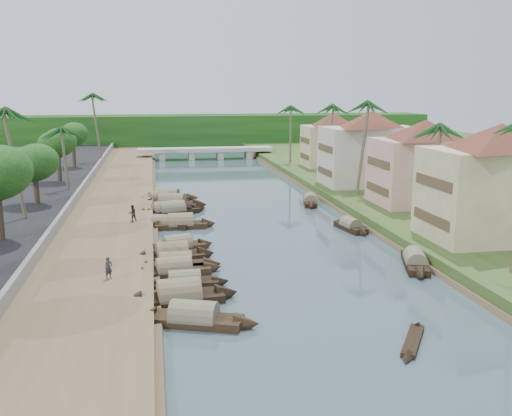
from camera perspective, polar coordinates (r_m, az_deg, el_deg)
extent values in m
plane|color=#3D525C|center=(50.22, 2.48, -4.73)|extent=(220.00, 220.00, 0.00)
cube|color=brown|center=(68.60, -14.45, -0.27)|extent=(10.00, 180.00, 0.80)
cube|color=#304A1D|center=(74.50, 13.45, 0.87)|extent=(16.00, 180.00, 1.20)
cube|color=black|center=(69.72, -21.44, -0.28)|extent=(8.00, 180.00, 1.40)
cube|color=slate|center=(68.87, -17.97, 0.38)|extent=(0.40, 180.00, 1.10)
cube|color=#153B10|center=(142.75, -5.94, 7.55)|extent=(120.00, 4.00, 8.00)
cube|color=#153B10|center=(147.72, -6.09, 7.69)|extent=(120.00, 4.00, 8.00)
cube|color=#153B10|center=(152.70, -6.23, 7.82)|extent=(120.00, 4.00, 8.00)
cube|color=#ABABA0|center=(120.08, -5.08, 5.84)|extent=(28.00, 4.00, 0.80)
cube|color=#ABABA0|center=(119.73, -9.38, 5.18)|extent=(1.20, 3.50, 1.80)
cube|color=#ABABA0|center=(119.97, -6.50, 5.27)|extent=(1.20, 3.50, 1.80)
cube|color=#ABABA0|center=(120.50, -3.64, 5.35)|extent=(1.20, 3.50, 1.80)
cube|color=#ABABA0|center=(121.32, -0.81, 5.42)|extent=(1.20, 3.50, 1.80)
cube|color=beige|center=(54.62, 22.87, 1.30)|extent=(12.00, 8.00, 8.00)
pyramid|color=brown|center=(54.01, 23.30, 6.62)|extent=(14.85, 14.85, 2.20)
cube|color=brown|center=(51.97, 17.08, -1.04)|extent=(0.10, 6.40, 0.90)
cube|color=brown|center=(51.39, 17.30, 2.45)|extent=(0.10, 6.40, 0.90)
cube|color=beige|center=(68.87, 16.37, 3.52)|extent=(11.00, 8.00, 7.50)
pyramid|color=brown|center=(68.39, 16.60, 7.54)|extent=(14.11, 14.11, 2.20)
cube|color=brown|center=(66.88, 12.01, 1.88)|extent=(0.10, 6.40, 0.90)
cube|color=brown|center=(66.44, 12.12, 4.43)|extent=(0.10, 6.40, 0.90)
cube|color=beige|center=(81.13, 11.36, 5.11)|extent=(13.00, 8.00, 8.00)
pyramid|color=brown|center=(80.72, 11.50, 8.71)|extent=(15.59, 15.59, 2.20)
cube|color=brown|center=(79.23, 6.88, 3.65)|extent=(0.10, 6.40, 0.90)
cube|color=brown|center=(78.84, 6.93, 5.95)|extent=(0.10, 6.40, 0.90)
cube|color=beige|center=(100.25, 7.70, 6.17)|extent=(10.00, 7.00, 7.00)
pyramid|color=brown|center=(99.92, 7.78, 8.80)|extent=(12.62, 12.62, 2.20)
cube|color=brown|center=(99.01, 4.88, 5.15)|extent=(0.10, 5.60, 0.90)
cube|color=brown|center=(98.73, 4.91, 6.76)|extent=(0.10, 5.60, 0.90)
cube|color=black|center=(36.04, -6.21, -11.23)|extent=(6.31, 3.86, 0.70)
cone|color=black|center=(35.26, -0.87, -11.55)|extent=(2.21, 2.19, 1.88)
cone|color=black|center=(37.04, -11.28, -10.61)|extent=(2.21, 2.19, 1.88)
cylinder|color=#777259|center=(35.89, -6.22, -10.67)|extent=(5.00, 3.44, 1.95)
cube|color=black|center=(39.68, -7.69, -9.06)|extent=(6.23, 2.74, 0.70)
cone|color=black|center=(40.22, -2.90, -8.56)|extent=(1.95, 2.11, 2.13)
cone|color=black|center=(39.37, -12.60, -9.30)|extent=(1.95, 2.11, 2.13)
cylinder|color=#7F7351|center=(39.55, -7.70, -8.55)|extent=(4.82, 2.69, 2.24)
cube|color=black|center=(45.28, -8.20, -6.43)|extent=(5.82, 2.48, 0.70)
cone|color=black|center=(45.84, -4.32, -6.01)|extent=(1.81, 1.78, 1.77)
cone|color=black|center=(44.89, -12.17, -6.63)|extent=(1.81, 1.78, 1.77)
cylinder|color=#7F7351|center=(45.17, -8.21, -5.97)|extent=(4.51, 2.38, 1.83)
cube|color=black|center=(42.34, -7.14, -7.70)|extent=(4.88, 1.65, 0.70)
cone|color=black|center=(42.58, -3.50, -7.40)|extent=(1.42, 1.42, 1.55)
cone|color=black|center=(42.23, -10.82, -7.76)|extent=(1.42, 1.42, 1.55)
cylinder|color=#777259|center=(42.22, -7.15, -7.21)|extent=(3.74, 1.69, 1.61)
cube|color=black|center=(46.53, -8.02, -5.92)|extent=(5.43, 1.85, 0.70)
cone|color=black|center=(46.69, -4.31, -5.67)|extent=(1.58, 1.66, 1.83)
cone|color=black|center=(46.52, -11.75, -5.96)|extent=(1.58, 1.66, 1.83)
cylinder|color=#7F7351|center=(46.42, -8.03, -5.47)|extent=(4.15, 1.92, 1.91)
cube|color=black|center=(49.14, -8.40, -4.98)|extent=(5.66, 2.80, 0.70)
cone|color=black|center=(49.66, -4.96, -4.62)|extent=(1.84, 2.08, 2.06)
cone|color=black|center=(48.75, -11.91, -5.15)|extent=(1.84, 2.08, 2.06)
cylinder|color=#7F7351|center=(49.03, -8.41, -4.55)|extent=(4.40, 2.71, 2.18)
cube|color=black|center=(51.92, -7.86, -4.05)|extent=(5.32, 3.08, 0.70)
cone|color=black|center=(52.79, -4.98, -3.63)|extent=(1.85, 1.95, 1.78)
cone|color=black|center=(51.16, -10.85, -4.30)|extent=(1.85, 1.95, 1.78)
cylinder|color=#777259|center=(51.82, -7.88, -3.64)|extent=(4.20, 2.83, 1.87)
cube|color=black|center=(60.72, -9.09, -1.77)|extent=(5.38, 3.49, 0.70)
cone|color=black|center=(59.72, -6.53, -1.85)|extent=(1.93, 1.92, 1.63)
cone|color=black|center=(61.81, -11.56, -1.55)|extent=(1.93, 1.92, 1.63)
cylinder|color=#7F7351|center=(60.64, -9.10, -1.42)|extent=(4.29, 3.08, 1.69)
cube|color=black|center=(60.41, -7.54, -1.80)|extent=(5.46, 2.09, 0.70)
cone|color=black|center=(60.63, -4.70, -1.60)|extent=(1.62, 1.84, 1.99)
cone|color=black|center=(60.30, -10.40, -1.83)|extent=(1.62, 1.84, 1.99)
cylinder|color=#7F7351|center=(60.32, -7.55, -1.44)|extent=(4.17, 2.16, 2.10)
cube|color=black|center=(67.20, -8.43, -0.44)|extent=(6.56, 3.69, 0.70)
cone|color=black|center=(68.39, -5.68, -0.09)|extent=(2.22, 2.15, 1.89)
cone|color=black|center=(66.14, -11.28, -0.67)|extent=(2.22, 2.15, 1.89)
cylinder|color=#777259|center=(67.12, -8.44, -0.13)|extent=(5.17, 3.31, 1.95)
cube|color=black|center=(67.20, -9.05, -0.46)|extent=(6.30, 3.59, 0.70)
cone|color=black|center=(68.24, -6.40, -0.13)|extent=(2.16, 2.19, 1.96)
cone|color=black|center=(66.28, -11.79, -0.67)|extent=(2.16, 2.19, 1.96)
cylinder|color=#7F7351|center=(67.12, -9.06, -0.15)|extent=(4.97, 3.26, 2.04)
cube|color=black|center=(71.54, -8.37, 0.30)|extent=(6.78, 3.93, 0.70)
cone|color=black|center=(70.71, -5.57, 0.30)|extent=(2.35, 2.43, 2.18)
cone|color=black|center=(72.50, -11.09, 0.42)|extent=(2.35, 2.43, 2.18)
cylinder|color=#7F7351|center=(71.46, -8.37, 0.60)|extent=(5.35, 3.58, 2.29)
cube|color=black|center=(76.52, -8.86, 1.03)|extent=(6.56, 3.83, 0.70)
cone|color=black|center=(75.46, -6.32, 1.01)|extent=(2.23, 2.10, 1.79)
cone|color=black|center=(77.70, -11.32, 1.16)|extent=(2.23, 2.10, 1.79)
cylinder|color=#777259|center=(76.45, -8.86, 1.31)|extent=(5.18, 3.38, 1.83)
cube|color=black|center=(74.91, -9.66, 0.77)|extent=(5.45, 3.43, 0.70)
cone|color=black|center=(75.97, -7.64, 1.05)|extent=(1.94, 1.95, 1.69)
cone|color=black|center=(73.92, -11.74, 0.61)|extent=(1.94, 1.95, 1.69)
cylinder|color=#7F7351|center=(74.84, -9.67, 1.06)|extent=(4.33, 3.05, 1.76)
cube|color=black|center=(48.80, 15.62, -5.41)|extent=(3.47, 6.18, 0.70)
cone|color=black|center=(51.92, 15.17, -4.26)|extent=(1.97, 2.08, 1.71)
cone|color=black|center=(45.65, 16.15, -6.53)|extent=(1.97, 2.08, 1.71)
cylinder|color=#777259|center=(48.69, 15.65, -4.99)|extent=(3.09, 4.86, 1.76)
cube|color=black|center=(59.75, 9.43, -2.00)|extent=(2.32, 4.85, 0.70)
cone|color=black|center=(61.92, 8.23, -1.41)|extent=(1.56, 1.56, 1.48)
cone|color=black|center=(57.59, 10.73, -2.49)|extent=(1.56, 1.56, 1.48)
cylinder|color=#777259|center=(59.67, 9.44, -1.65)|extent=(2.17, 3.78, 1.54)
cube|color=black|center=(72.70, 5.45, 0.55)|extent=(2.74, 5.64, 0.70)
cone|color=black|center=(75.64, 5.35, 1.05)|extent=(1.71, 1.81, 1.57)
cone|color=black|center=(69.73, 5.56, 0.14)|extent=(1.71, 1.81, 1.57)
cylinder|color=#777259|center=(72.62, 5.45, 0.85)|extent=(2.51, 4.40, 1.62)
cube|color=black|center=(34.71, 15.42, -12.71)|extent=(3.02, 4.11, 0.35)
cone|color=black|center=(36.96, 15.91, -11.20)|extent=(1.26, 1.35, 0.79)
cone|color=black|center=(32.49, 14.85, -14.43)|extent=(1.26, 1.35, 0.79)
cube|color=black|center=(49.31, -8.96, -5.06)|extent=(3.86, 0.89, 0.35)
cone|color=black|center=(49.37, -6.44, -4.96)|extent=(0.97, 0.86, 0.86)
cone|color=black|center=(49.34, -11.49, -5.14)|extent=(0.97, 0.86, 0.86)
cube|color=black|center=(68.40, -8.91, -0.33)|extent=(4.26, 2.01, 0.35)
cone|color=black|center=(67.82, -6.99, -0.38)|extent=(1.25, 1.11, 0.84)
cone|color=black|center=(69.06, -10.80, -0.28)|extent=(1.25, 1.11, 0.84)
cylinder|color=brown|center=(58.69, 16.95, 3.23)|extent=(1.64, 0.36, 9.70)
sphere|color=#174719|center=(58.23, 17.23, 7.78)|extent=(3.20, 3.20, 3.20)
cylinder|color=brown|center=(73.32, 10.39, 5.90)|extent=(1.53, 0.36, 11.63)
sphere|color=#174719|center=(72.98, 10.56, 10.27)|extent=(3.20, 3.20, 3.20)
cylinder|color=brown|center=(90.26, 7.07, 6.79)|extent=(1.67, 0.36, 10.75)
sphere|color=#174719|center=(89.97, 7.15, 10.08)|extent=(3.20, 3.20, 3.20)
cylinder|color=brown|center=(61.75, -22.66, 4.05)|extent=(1.66, 0.36, 11.04)
sphere|color=#174719|center=(61.35, -23.05, 8.97)|extent=(3.20, 3.20, 3.20)
cylinder|color=brown|center=(78.49, -18.50, 4.68)|extent=(0.72, 0.36, 8.04)
sphere|color=#174719|center=(78.15, -18.69, 7.49)|extent=(3.20, 3.20, 3.20)
cylinder|color=brown|center=(104.80, 3.47, 7.36)|extent=(0.36, 0.36, 10.17)
sphere|color=#174719|center=(104.55, 3.50, 10.03)|extent=(3.20, 3.20, 3.20)
cylinder|color=brown|center=(109.45, -15.48, 7.78)|extent=(1.48, 0.36, 12.18)
sphere|color=#174719|center=(109.25, -15.65, 10.84)|extent=(3.20, 3.20, 3.20)
cylinder|color=#443927|center=(54.15, -24.24, -0.90)|extent=(0.60, 0.60, 3.98)
cylinder|color=#443927|center=(69.70, -21.10, 1.66)|extent=(0.60, 0.60, 3.23)
ellipsoid|color=#153B10|center=(69.27, -21.29, 4.17)|extent=(4.86, 4.86, 4.00)
cylinder|color=#443927|center=(85.99, -19.08, 3.73)|extent=(0.60, 0.60, 3.73)
ellipsoid|color=#153B10|center=(85.61, -19.24, 6.10)|extent=(4.73, 4.73, 3.89)
cylinder|color=#443927|center=(101.68, -17.74, 4.95)|extent=(0.60, 0.60, 3.71)
ellipsoid|color=#153B10|center=(101.35, -17.87, 6.94)|extent=(4.56, 4.56, 3.75)
cylinder|color=#443927|center=(86.94, 13.42, 3.93)|extent=(0.60, 0.60, 3.49)
ellipsoid|color=#153B10|center=(86.57, 13.53, 6.12)|extent=(4.37, 4.37, 3.59)
imported|color=#2C2A32|center=(42.71, -14.53, -5.82)|extent=(0.71, 0.64, 1.62)
imported|color=#2C281F|center=(60.54, -12.26, -0.50)|extent=(1.04, 0.93, 1.75)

